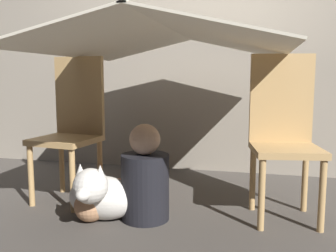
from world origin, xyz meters
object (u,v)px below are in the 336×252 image
chair_right (284,132)px  dog (100,195)px  chair_left (72,124)px  person_front (145,179)px

chair_right → dog: size_ratio=2.32×
chair_left → dog: chair_left is taller
chair_right → person_front: (-0.76, -0.25, -0.27)m
dog → person_front: bearing=22.1°
chair_left → chair_right: bearing=7.2°
person_front → dog: person_front is taller
chair_left → person_front: size_ratio=1.71×
chair_right → chair_left: bearing=170.4°
chair_left → person_front: bearing=-16.1°
chair_left → chair_right: 1.33m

